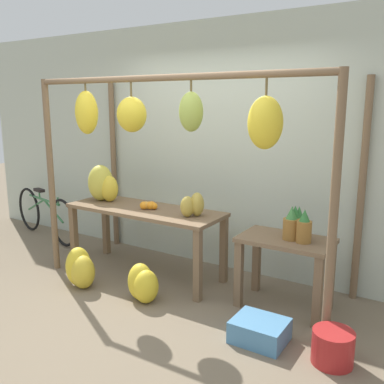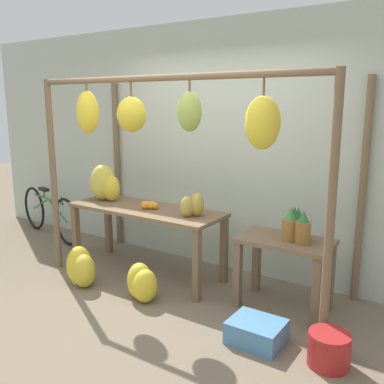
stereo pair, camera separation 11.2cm
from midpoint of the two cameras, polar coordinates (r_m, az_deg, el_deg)
ground_plane at (r=4.07m, az=-8.07°, el=-16.24°), size 20.00×20.00×0.00m
shop_wall_back at (r=4.90m, az=3.24°, el=5.90°), size 8.00×0.08×2.80m
stall_awning at (r=4.04m, az=-3.25°, el=7.62°), size 3.19×1.20×2.15m
display_table_main at (r=4.77m, az=-6.97°, el=-3.44°), size 1.80×0.63×0.77m
display_table_side at (r=4.09m, az=11.55°, el=-8.23°), size 0.85×0.51×0.68m
banana_pile_on_table at (r=5.13m, az=-12.39°, el=1.00°), size 0.43×0.39×0.42m
orange_pile at (r=4.68m, az=-6.48°, el=-1.79°), size 0.18×0.18×0.09m
pineapple_cluster at (r=3.99m, az=12.91°, el=-4.37°), size 0.27×0.25×0.31m
banana_pile_ground_left at (r=4.71m, az=-15.31°, el=-9.87°), size 0.42×0.36×0.42m
banana_pile_ground_right at (r=4.28m, az=-7.32°, el=-12.05°), size 0.40×0.33×0.37m
fruit_crate_white at (r=3.68m, az=8.11°, el=-17.83°), size 0.43×0.35×0.18m
blue_bucket at (r=3.52m, az=17.34°, el=-19.15°), size 0.31×0.31×0.26m
parked_bicycle at (r=6.46m, az=-19.49°, el=-2.83°), size 1.65×0.42×0.70m
papaya_pile at (r=4.34m, az=-0.58°, el=-1.78°), size 0.26×0.29×0.25m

